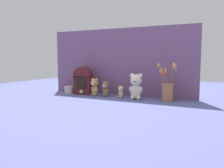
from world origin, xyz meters
TOP-DOWN VIEW (x-y plane):
  - ground_plane at (0.00, 0.00)m, footprint 4.00×4.00m
  - backdrop_wall at (0.00, 0.17)m, footprint 1.53×0.02m
  - teddy_bear_large at (0.25, -0.00)m, footprint 0.13×0.12m
  - teddy_bear_medium at (-0.19, 0.01)m, footprint 0.10×0.09m
  - teddy_bear_small at (-0.07, 0.02)m, footprint 0.08×0.07m
  - teddy_bear_tiny at (0.09, 0.02)m, footprint 0.06×0.05m
  - flower_vase at (0.52, 0.04)m, footprint 0.16×0.12m
  - vintage_radio at (-0.34, 0.04)m, footprint 0.19×0.12m
  - decorative_tin_tall at (-0.50, 0.01)m, footprint 0.10×0.10m

SIDE VIEW (x-z plane):
  - ground_plane at x=0.00m, z-range 0.00..0.00m
  - decorative_tin_tall at x=-0.50m, z-range 0.00..0.08m
  - teddy_bear_tiny at x=0.09m, z-range 0.00..0.11m
  - teddy_bear_small at x=-0.07m, z-range 0.00..0.15m
  - teddy_bear_medium at x=-0.19m, z-range 0.00..0.17m
  - flower_vase at x=0.52m, z-range -0.07..0.26m
  - teddy_bear_large at x=0.25m, z-range 0.01..0.24m
  - vintage_radio at x=-0.34m, z-range 0.00..0.28m
  - backdrop_wall at x=0.00m, z-range 0.00..0.66m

